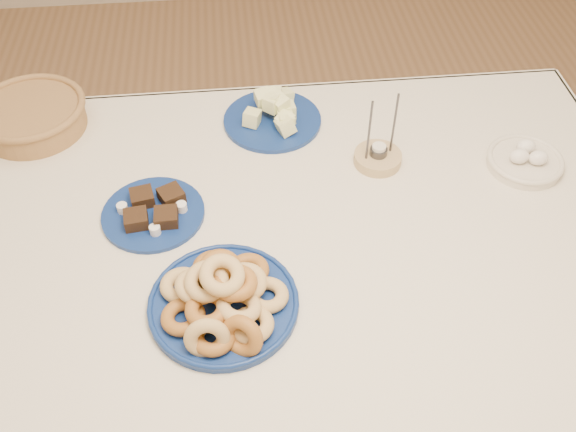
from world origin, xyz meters
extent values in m
plane|color=#886140|center=(0.00, 0.00, 0.00)|extent=(5.00, 5.00, 0.00)
cylinder|color=brown|center=(-0.70, 0.40, 0.36)|extent=(0.06, 0.06, 0.72)
cylinder|color=brown|center=(0.70, 0.40, 0.36)|extent=(0.06, 0.06, 0.72)
cube|color=white|center=(0.00, 0.00, 0.74)|extent=(1.70, 1.10, 0.02)
cube|color=white|center=(0.00, 0.55, 0.61)|extent=(1.70, 0.01, 0.28)
cylinder|color=navy|center=(-0.15, -0.20, 0.76)|extent=(0.35, 0.35, 0.02)
torus|color=navy|center=(-0.15, -0.20, 0.77)|extent=(0.35, 0.35, 0.01)
torus|color=tan|center=(-0.06, -0.20, 0.78)|extent=(0.12, 0.11, 0.03)
torus|color=brown|center=(-0.09, -0.13, 0.78)|extent=(0.11, 0.11, 0.03)
torus|color=brown|center=(-0.16, -0.11, 0.78)|extent=(0.12, 0.12, 0.03)
torus|color=tan|center=(-0.23, -0.15, 0.78)|extent=(0.12, 0.12, 0.03)
torus|color=brown|center=(-0.22, -0.23, 0.78)|extent=(0.11, 0.11, 0.03)
torus|color=brown|center=(-0.17, -0.28, 0.78)|extent=(0.11, 0.11, 0.03)
torus|color=tan|center=(-0.09, -0.26, 0.78)|extent=(0.13, 0.13, 0.04)
torus|color=tan|center=(-0.10, -0.18, 0.81)|extent=(0.13, 0.13, 0.04)
torus|color=brown|center=(-0.15, -0.14, 0.81)|extent=(0.12, 0.12, 0.05)
torus|color=tan|center=(-0.19, -0.18, 0.81)|extent=(0.11, 0.10, 0.05)
torus|color=brown|center=(-0.17, -0.24, 0.81)|extent=(0.12, 0.12, 0.03)
torus|color=tan|center=(-0.11, -0.24, 0.81)|extent=(0.13, 0.13, 0.05)
torus|color=brown|center=(-0.12, -0.20, 0.83)|extent=(0.12, 0.12, 0.03)
torus|color=tan|center=(-0.17, -0.19, 0.83)|extent=(0.11, 0.11, 0.05)
torus|color=tan|center=(-0.14, -0.20, 0.86)|extent=(0.12, 0.12, 0.05)
torus|color=tan|center=(-0.18, -0.29, 0.79)|extent=(0.09, 0.05, 0.09)
torus|color=brown|center=(-0.11, -0.30, 0.79)|extent=(0.11, 0.10, 0.09)
cylinder|color=navy|center=(0.00, 0.39, 0.76)|extent=(0.26, 0.26, 0.01)
cube|color=#E6EF97|center=(0.03, 0.35, 0.78)|extent=(0.05, 0.05, 0.04)
cube|color=#E6EF97|center=(0.04, 0.45, 0.78)|extent=(0.06, 0.06, 0.05)
cube|color=#E6EF97|center=(0.00, 0.41, 0.81)|extent=(0.05, 0.06, 0.05)
cube|color=#E6EF97|center=(0.01, 0.40, 0.81)|extent=(0.06, 0.06, 0.05)
cube|color=#E6EF97|center=(0.04, 0.39, 0.78)|extent=(0.04, 0.04, 0.04)
cube|color=#E6EF97|center=(0.03, 0.35, 0.78)|extent=(0.06, 0.07, 0.05)
cube|color=#E6EF97|center=(0.02, 0.39, 0.81)|extent=(0.06, 0.06, 0.05)
cube|color=#E6EF97|center=(-0.02, 0.41, 0.81)|extent=(0.05, 0.06, 0.05)
cube|color=#E6EF97|center=(-0.05, 0.37, 0.78)|extent=(0.06, 0.06, 0.05)
cube|color=#E6EF97|center=(0.03, 0.33, 0.78)|extent=(0.06, 0.05, 0.06)
cube|color=#E6EF97|center=(0.01, 0.42, 0.81)|extent=(0.05, 0.05, 0.04)
cube|color=#E6EF97|center=(0.00, 0.39, 0.81)|extent=(0.06, 0.06, 0.04)
cylinder|color=navy|center=(-0.30, 0.08, 0.76)|extent=(0.27, 0.27, 0.01)
cube|color=black|center=(-0.33, 0.04, 0.78)|extent=(0.06, 0.06, 0.03)
cube|color=black|center=(-0.27, 0.04, 0.78)|extent=(0.05, 0.05, 0.03)
cube|color=black|center=(-0.32, 0.11, 0.78)|extent=(0.06, 0.06, 0.03)
cube|color=black|center=(-0.26, 0.11, 0.78)|extent=(0.07, 0.07, 0.03)
cylinder|color=white|center=(-0.37, 0.09, 0.77)|extent=(0.03, 0.03, 0.02)
cylinder|color=white|center=(-0.29, 0.01, 0.77)|extent=(0.03, 0.03, 0.02)
cylinder|color=white|center=(-0.23, 0.08, 0.77)|extent=(0.03, 0.03, 0.02)
cylinder|color=brown|center=(-0.62, 0.43, 0.78)|extent=(0.28, 0.28, 0.07)
torus|color=brown|center=(-0.62, 0.43, 0.82)|extent=(0.30, 0.30, 0.02)
cylinder|color=tan|center=(0.25, 0.20, 0.76)|extent=(0.15, 0.15, 0.03)
cylinder|color=#434348|center=(0.25, 0.20, 0.79)|extent=(0.05, 0.05, 0.02)
cylinder|color=white|center=(0.25, 0.20, 0.80)|extent=(0.04, 0.04, 0.01)
cylinder|color=#434348|center=(0.22, 0.19, 0.86)|extent=(0.01, 0.01, 0.17)
cylinder|color=#434348|center=(0.28, 0.21, 0.86)|extent=(0.01, 0.01, 0.17)
cylinder|color=beige|center=(0.61, 0.15, 0.76)|extent=(0.18, 0.18, 0.02)
torus|color=beige|center=(0.61, 0.15, 0.77)|extent=(0.19, 0.19, 0.01)
ellipsoid|color=white|center=(0.58, 0.14, 0.79)|extent=(0.05, 0.04, 0.04)
ellipsoid|color=white|center=(0.63, 0.13, 0.79)|extent=(0.05, 0.04, 0.04)
ellipsoid|color=white|center=(0.61, 0.18, 0.79)|extent=(0.05, 0.04, 0.04)
camera|label=1|loc=(-0.09, -0.96, 1.82)|focal=40.00mm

